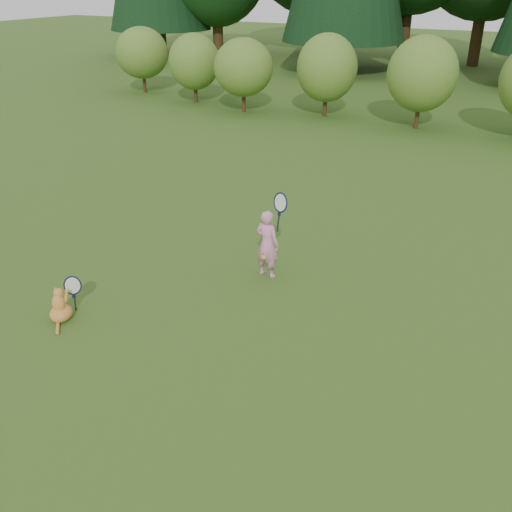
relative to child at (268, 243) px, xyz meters
The scene contains 5 objects.
ground 1.61m from the child, 91.98° to the right, with size 100.00×100.00×0.00m, color #284C15.
shrub_row 11.54m from the child, 90.26° to the left, with size 28.00×3.00×2.80m, color #4C7323, non-canonical shape.
child is the anchor object (origin of this frame).
cat 3.28m from the child, 128.65° to the right, with size 0.48×0.73×0.71m.
tennis_ball 0.46m from the child, 71.50° to the right, with size 0.07×0.07×0.07m.
Camera 1 is at (3.71, -5.96, 4.49)m, focal length 40.00 mm.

